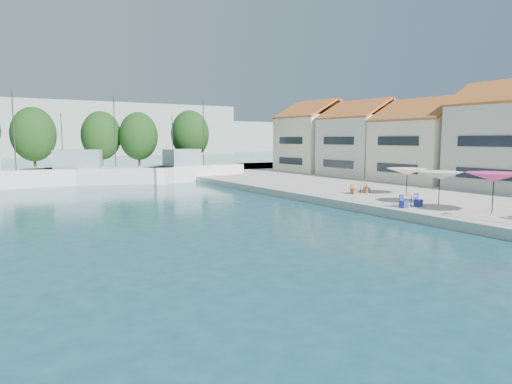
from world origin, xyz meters
TOP-DOWN VIEW (x-y plane):
  - quay_right at (22.00, 30.00)m, footprint 32.00×92.00m
  - quay_far at (-8.00, 67.00)m, footprint 90.00×16.00m
  - hill_east at (40.00, 180.00)m, footprint 140.00×40.00m
  - building_04 at (24.00, 33.00)m, footprint 9.00×8.80m
  - building_05 at (24.00, 42.00)m, footprint 8.40×8.80m
  - building_06 at (24.00, 51.00)m, footprint 9.00×8.80m
  - trawler_03 at (-4.45, 54.55)m, footprint 16.42×9.19m
  - trawler_04 at (6.40, 52.74)m, footprint 13.11×5.70m
  - tree_05 at (-9.16, 70.41)m, footprint 5.89×5.89m
  - tree_06 at (-0.09, 71.17)m, footprint 5.73×5.73m
  - tree_07 at (4.70, 68.56)m, footprint 5.64×5.64m
  - tree_08 at (13.26, 69.37)m, footprint 6.04×6.04m
  - umbrella_pink at (9.75, 17.02)m, footprint 3.26×3.26m
  - umbrella_white at (10.14, 20.96)m, footprint 3.01×3.01m
  - umbrella_cream at (12.77, 25.87)m, footprint 3.19×3.19m
  - cafe_table_02 at (7.80, 21.28)m, footprint 1.82×0.70m
  - cafe_table_03 at (10.26, 28.37)m, footprint 1.82×0.70m

SIDE VIEW (x-z plane):
  - quay_right at x=22.00m, z-range 0.00..0.60m
  - quay_far at x=-8.00m, z-range 0.00..0.60m
  - cafe_table_02 at x=7.80m, z-range 0.51..1.27m
  - cafe_table_03 at x=10.26m, z-range 0.51..1.27m
  - trawler_03 at x=-4.45m, z-range -4.03..6.17m
  - trawler_04 at x=6.40m, z-range -4.03..6.17m
  - umbrella_cream at x=12.77m, z-range 1.40..3.49m
  - umbrella_white at x=10.14m, z-range 1.46..3.69m
  - umbrella_pink at x=9.75m, z-range 1.56..3.98m
  - building_04 at x=24.00m, z-range 0.42..9.62m
  - building_05 at x=24.00m, z-range 0.41..10.11m
  - tree_07 at x=4.70m, z-range 1.24..9.60m
  - tree_06 at x=-0.09m, z-range 1.25..9.73m
  - building_06 at x=24.00m, z-range 0.40..10.60m
  - tree_05 at x=-9.16m, z-range 1.27..9.99m
  - tree_08 at x=13.26m, z-range 1.29..10.23m
  - hill_east at x=40.00m, z-range 0.00..12.00m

